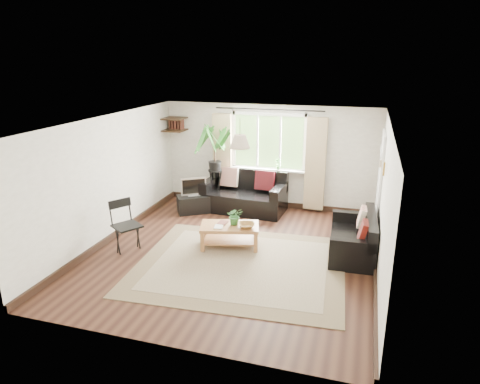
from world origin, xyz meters
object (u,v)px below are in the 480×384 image
(folding_chair, at_px, (127,227))
(sofa_back, at_px, (244,193))
(palm_stand, at_px, (215,167))
(tv_stand, at_px, (194,204))
(coffee_table, at_px, (230,236))
(sofa_right, at_px, (352,235))

(folding_chair, bearing_deg, sofa_back, 4.31)
(palm_stand, distance_m, folding_chair, 2.91)
(sofa_back, xyz_separation_m, tv_stand, (-1.06, -0.43, -0.24))
(sofa_back, relative_size, tv_stand, 2.50)
(coffee_table, height_order, palm_stand, palm_stand)
(sofa_back, relative_size, sofa_right, 1.22)
(tv_stand, bearing_deg, coffee_table, -81.78)
(tv_stand, distance_m, folding_chair, 2.30)
(coffee_table, xyz_separation_m, folding_chair, (-1.73, -0.70, 0.25))
(sofa_right, relative_size, coffee_table, 1.43)
(sofa_right, distance_m, folding_chair, 4.08)
(sofa_right, height_order, tv_stand, sofa_right)
(sofa_right, relative_size, palm_stand, 0.79)
(coffee_table, bearing_deg, folding_chair, -158.09)
(sofa_right, distance_m, palm_stand, 3.71)
(coffee_table, bearing_deg, sofa_back, 98.52)
(sofa_back, distance_m, folding_chair, 3.05)
(sofa_right, bearing_deg, tv_stand, -111.31)
(sofa_right, relative_size, folding_chair, 1.62)
(sofa_back, height_order, palm_stand, palm_stand)
(sofa_back, xyz_separation_m, palm_stand, (-0.73, 0.09, 0.54))
(coffee_table, relative_size, folding_chair, 1.13)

